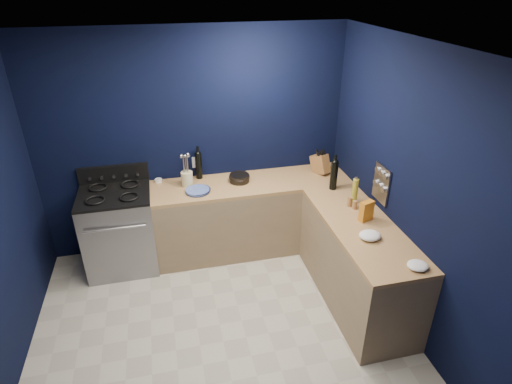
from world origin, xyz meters
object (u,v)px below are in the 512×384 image
object	(u,v)px
gas_range	(120,231)
utensil_crock	(187,179)
crouton_bag	(366,211)
plate_stack	(198,191)
knife_block	(320,164)

from	to	relation	value
gas_range	utensil_crock	size ratio (longest dim) A/B	5.53
crouton_bag	gas_range	bearing A→B (deg)	137.06
gas_range	plate_stack	distance (m)	1.01
plate_stack	crouton_bag	xyz separation A→B (m)	(1.54, -0.97, 0.09)
gas_range	crouton_bag	xyz separation A→B (m)	(2.43, -1.06, 0.54)
utensil_crock	knife_block	world-z (taller)	knife_block
gas_range	knife_block	size ratio (longest dim) A/B	4.11
crouton_bag	knife_block	bearing A→B (deg)	72.61
gas_range	crouton_bag	world-z (taller)	crouton_bag
gas_range	utensil_crock	bearing A→B (deg)	7.24
plate_stack	knife_block	bearing A→B (deg)	6.35
plate_stack	crouton_bag	distance (m)	1.82
plate_stack	crouton_bag	size ratio (longest dim) A/B	1.29
gas_range	crouton_bag	bearing A→B (deg)	-23.45
gas_range	crouton_bag	distance (m)	2.71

